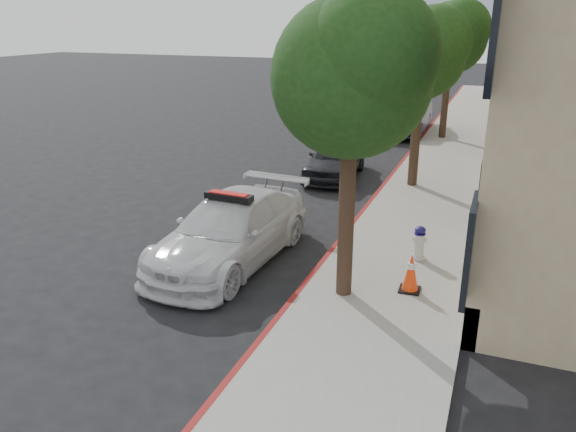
% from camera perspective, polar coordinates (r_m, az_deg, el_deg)
% --- Properties ---
extents(ground, '(120.00, 120.00, 0.00)m').
position_cam_1_polar(ground, '(13.79, -3.74, -2.72)').
color(ground, black).
rests_on(ground, ground).
extents(sidewalk, '(3.20, 50.00, 0.15)m').
position_cam_1_polar(sidewalk, '(22.23, 15.93, 5.46)').
color(sidewalk, gray).
rests_on(sidewalk, ground).
extents(curb_strip, '(0.12, 50.00, 0.15)m').
position_cam_1_polar(curb_strip, '(22.41, 12.00, 5.90)').
color(curb_strip, maroon).
rests_on(curb_strip, ground).
extents(tree_near, '(2.92, 2.82, 5.62)m').
position_cam_1_polar(tree_near, '(9.90, 6.62, 13.93)').
color(tree_near, black).
rests_on(tree_near, sidewalk).
extents(tree_mid, '(2.77, 2.64, 5.43)m').
position_cam_1_polar(tree_mid, '(17.74, 13.53, 15.65)').
color(tree_mid, black).
rests_on(tree_mid, sidewalk).
extents(tree_far, '(3.10, 3.00, 5.81)m').
position_cam_1_polar(tree_far, '(25.66, 16.30, 17.01)').
color(tree_far, black).
rests_on(tree_far, sidewalk).
extents(police_car, '(2.35, 5.17, 1.62)m').
position_cam_1_polar(police_car, '(12.56, -5.90, -1.47)').
color(police_car, silver).
rests_on(police_car, ground).
extents(parked_car_mid, '(1.82, 4.03, 1.34)m').
position_cam_1_polar(parked_car_mid, '(19.30, 4.79, 5.89)').
color(parked_car_mid, black).
rests_on(parked_car_mid, ground).
extents(parked_car_far, '(1.78, 4.85, 1.59)m').
position_cam_1_polar(parked_car_far, '(27.20, 12.11, 9.82)').
color(parked_car_far, black).
rests_on(parked_car_far, ground).
extents(fire_hydrant, '(0.32, 0.30, 0.77)m').
position_cam_1_polar(fire_hydrant, '(12.69, 13.19, -2.71)').
color(fire_hydrant, silver).
rests_on(fire_hydrant, sidewalk).
extents(traffic_cone, '(0.43, 0.43, 0.78)m').
position_cam_1_polar(traffic_cone, '(11.21, 12.38, -5.62)').
color(traffic_cone, black).
rests_on(traffic_cone, sidewalk).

